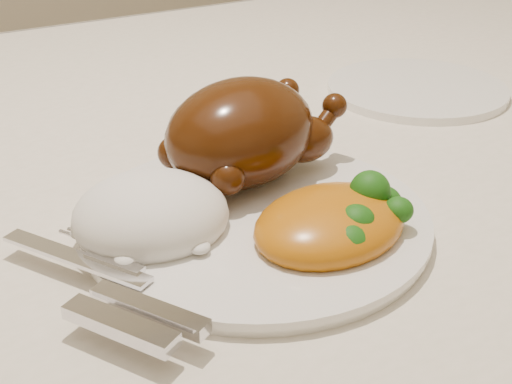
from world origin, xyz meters
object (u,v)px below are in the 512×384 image
side_plate (417,89)px  roast_chicken (244,131)px  dining_table (207,241)px  dinner_plate (256,222)px

side_plate → roast_chicken: roast_chicken is taller
dining_table → roast_chicken: bearing=-93.6°
dinner_plate → roast_chicken: bearing=68.1°
dining_table → side_plate: side_plate is taller
dinner_plate → roast_chicken: roast_chicken is taller
side_plate → roast_chicken: 0.31m
dining_table → side_plate: size_ratio=7.95×
dining_table → side_plate: (0.28, 0.02, 0.11)m
roast_chicken → dining_table: bearing=71.7°
dining_table → dinner_plate: (-0.03, -0.15, 0.11)m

